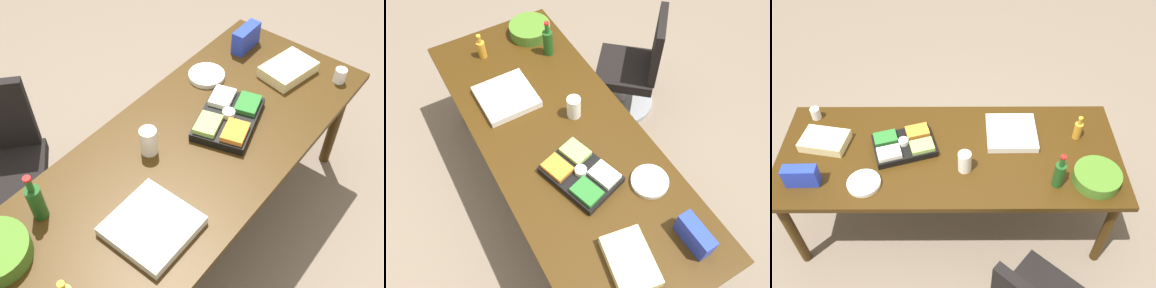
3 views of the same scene
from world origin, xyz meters
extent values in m
plane|color=#726352|center=(0.00, 0.00, 0.00)|extent=(10.00, 10.00, 0.00)
cube|color=#372209|center=(0.00, 0.00, 0.77)|extent=(2.41, 0.97, 0.04)
cylinder|color=#372209|center=(-1.12, -0.39, 0.37)|extent=(0.07, 0.07, 0.75)
cylinder|color=#372209|center=(1.12, -0.39, 0.37)|extent=(0.07, 0.07, 0.75)
cylinder|color=#372209|center=(-1.12, 0.39, 0.37)|extent=(0.07, 0.07, 0.75)
cylinder|color=#372209|center=(1.12, 0.39, 0.37)|extent=(0.07, 0.07, 0.75)
cylinder|color=white|center=(1.02, -0.36, 0.83)|extent=(0.07, 0.07, 0.09)
cylinder|color=#C28525|center=(-0.92, -0.15, 0.85)|extent=(0.07, 0.07, 0.13)
cylinder|color=#C28525|center=(-0.92, -0.15, 0.94)|extent=(0.03, 0.03, 0.05)
cylinder|color=gold|center=(-0.92, -0.15, 0.97)|extent=(0.03, 0.03, 0.01)
cube|color=#2137BC|center=(0.95, 0.27, 0.86)|extent=(0.22, 0.08, 0.15)
cube|color=silver|center=(-0.45, -0.17, 0.81)|extent=(0.36, 0.36, 0.05)
cylinder|color=#1B491A|center=(-0.71, 0.29, 0.88)|extent=(0.09, 0.09, 0.19)
cylinder|color=#1B491A|center=(-0.71, 0.29, 1.01)|extent=(0.04, 0.04, 0.07)
cylinder|color=red|center=(-0.71, 0.29, 1.06)|extent=(0.04, 0.04, 0.01)
cube|color=black|center=(0.32, -0.04, 0.81)|extent=(0.49, 0.41, 0.05)
cube|color=orange|center=(0.23, -0.15, 0.85)|extent=(0.19, 0.16, 0.03)
cube|color=#276B29|center=(0.45, -0.08, 0.85)|extent=(0.19, 0.16, 0.03)
cube|color=#94C459|center=(0.19, 0.00, 0.85)|extent=(0.19, 0.16, 0.03)
cube|color=silver|center=(0.41, 0.07, 0.85)|extent=(0.19, 0.16, 0.03)
cylinder|color=white|center=(0.32, -0.04, 0.86)|extent=(0.09, 0.09, 0.04)
cube|color=beige|center=(0.89, -0.08, 0.82)|extent=(0.35, 0.27, 0.07)
cylinder|color=#447021|center=(-0.98, 0.26, 0.83)|extent=(0.40, 0.40, 0.09)
cylinder|color=white|center=(0.55, 0.29, 0.80)|extent=(0.28, 0.28, 0.03)
cylinder|color=white|center=(-0.11, 0.16, 0.86)|extent=(0.11, 0.11, 0.15)
camera|label=1|loc=(-1.23, -1.02, 2.61)|focal=43.59mm
camera|label=2|loc=(1.32, -0.63, 2.80)|focal=36.81mm
camera|label=3|loc=(-0.10, 1.96, 2.95)|focal=38.61mm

